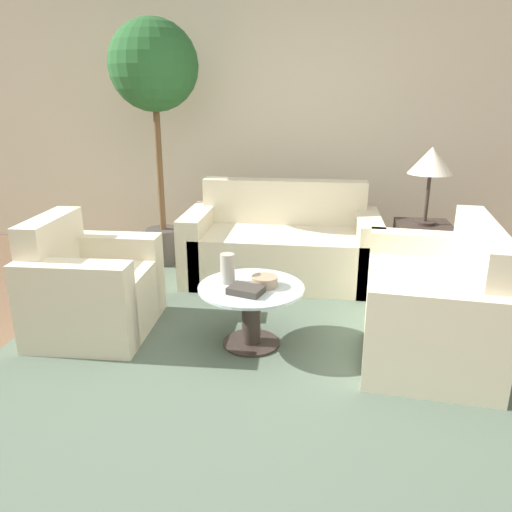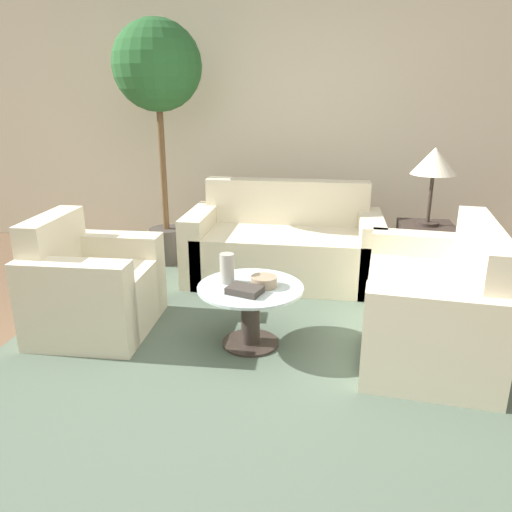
# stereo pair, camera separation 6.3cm
# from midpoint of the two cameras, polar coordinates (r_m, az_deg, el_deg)

# --- Properties ---
(ground_plane) EXTENTS (14.00, 14.00, 0.00)m
(ground_plane) POSITION_cam_midpoint_polar(r_m,az_deg,el_deg) (2.94, -2.64, -15.47)
(ground_plane) COLOR brown
(wall_back) EXTENTS (10.00, 0.06, 2.60)m
(wall_back) POSITION_cam_midpoint_polar(r_m,az_deg,el_deg) (5.39, 2.71, 14.73)
(wall_back) COLOR beige
(wall_back) RESTS_ON ground_plane
(rug) EXTENTS (3.31, 3.48, 0.01)m
(rug) POSITION_cam_midpoint_polar(r_m,az_deg,el_deg) (3.44, -1.07, -9.98)
(rug) COLOR #4C5B4C
(rug) RESTS_ON ground_plane
(sofa_main) EXTENTS (1.70, 0.82, 0.86)m
(sofa_main) POSITION_cam_midpoint_polar(r_m,az_deg,el_deg) (4.53, 2.54, 1.05)
(sofa_main) COLOR beige
(sofa_main) RESTS_ON ground_plane
(armchair) EXTENTS (0.78, 0.87, 0.83)m
(armchair) POSITION_cam_midpoint_polar(r_m,az_deg,el_deg) (3.73, -19.07, -3.82)
(armchair) COLOR beige
(armchair) RESTS_ON ground_plane
(loveseat) EXTENTS (0.92, 1.47, 0.84)m
(loveseat) POSITION_cam_midpoint_polar(r_m,az_deg,el_deg) (3.52, 19.48, -5.25)
(loveseat) COLOR beige
(loveseat) RESTS_ON ground_plane
(coffee_table) EXTENTS (0.70, 0.70, 0.42)m
(coffee_table) POSITION_cam_midpoint_polar(r_m,az_deg,el_deg) (3.32, -1.10, -5.87)
(coffee_table) COLOR #332823
(coffee_table) RESTS_ON ground_plane
(side_table) EXTENTS (0.44, 0.44, 0.57)m
(side_table) POSITION_cam_midpoint_polar(r_m,az_deg,el_deg) (4.50, 17.95, -0.03)
(side_table) COLOR #332823
(side_table) RESTS_ON ground_plane
(table_lamp) EXTENTS (0.36, 0.36, 0.64)m
(table_lamp) POSITION_cam_midpoint_polar(r_m,az_deg,el_deg) (4.33, 18.99, 10.06)
(table_lamp) COLOR #332823
(table_lamp) RESTS_ON side_table
(potted_plant) EXTENTS (0.80, 0.80, 2.26)m
(potted_plant) POSITION_cam_midpoint_polar(r_m,az_deg,el_deg) (4.85, -11.93, 19.04)
(potted_plant) COLOR #3D3833
(potted_plant) RESTS_ON ground_plane
(vase) EXTENTS (0.10, 0.10, 0.20)m
(vase) POSITION_cam_midpoint_polar(r_m,az_deg,el_deg) (3.30, -3.83, -1.43)
(vase) COLOR #9E998E
(vase) RESTS_ON coffee_table
(bowl) EXTENTS (0.17, 0.17, 0.07)m
(bowl) POSITION_cam_midpoint_polar(r_m,az_deg,el_deg) (3.25, 0.43, -2.92)
(bowl) COLOR gray
(bowl) RESTS_ON coffee_table
(book_stack) EXTENTS (0.25, 0.21, 0.04)m
(book_stack) POSITION_cam_midpoint_polar(r_m,az_deg,el_deg) (3.14, -1.75, -3.92)
(book_stack) COLOR #38332D
(book_stack) RESTS_ON coffee_table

